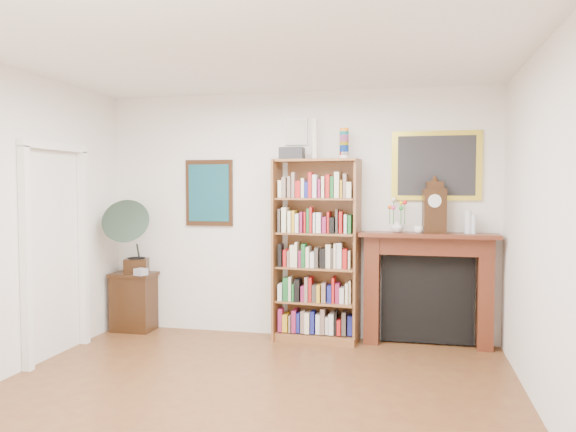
% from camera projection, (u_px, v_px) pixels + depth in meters
% --- Properties ---
extents(room, '(4.51, 5.01, 2.81)m').
position_uv_depth(room, '(226.00, 232.00, 4.01)').
color(room, '#5C301B').
rests_on(room, ground).
extents(door_casing, '(0.08, 1.02, 2.17)m').
position_uv_depth(door_casing, '(57.00, 233.00, 5.66)').
color(door_casing, white).
rests_on(door_casing, left_wall).
extents(teal_poster, '(0.58, 0.04, 0.78)m').
position_uv_depth(teal_poster, '(209.00, 193.00, 6.64)').
color(teal_poster, black).
rests_on(teal_poster, back_wall).
extents(small_picture, '(0.26, 0.04, 0.30)m').
position_uv_depth(small_picture, '(296.00, 132.00, 6.37)').
color(small_picture, white).
rests_on(small_picture, back_wall).
extents(gilt_painting, '(0.95, 0.04, 0.75)m').
position_uv_depth(gilt_painting, '(436.00, 166.00, 6.06)').
color(gilt_painting, gold).
rests_on(gilt_painting, back_wall).
extents(bookshelf, '(0.96, 0.42, 2.33)m').
position_uv_depth(bookshelf, '(316.00, 240.00, 6.22)').
color(bookshelf, brown).
rests_on(bookshelf, floor).
extents(side_cabinet, '(0.51, 0.37, 0.69)m').
position_uv_depth(side_cabinet, '(134.00, 302.00, 6.72)').
color(side_cabinet, black).
rests_on(side_cabinet, floor).
extents(fireplace, '(1.46, 0.38, 1.23)m').
position_uv_depth(fireplace, '(428.00, 279.00, 6.06)').
color(fireplace, '#4B2111').
rests_on(fireplace, floor).
extents(gramophone, '(0.70, 0.79, 0.88)m').
position_uv_depth(gramophone, '(130.00, 232.00, 6.58)').
color(gramophone, black).
rests_on(gramophone, side_cabinet).
extents(cd_stack, '(0.15, 0.15, 0.08)m').
position_uv_depth(cd_stack, '(141.00, 272.00, 6.51)').
color(cd_stack, silver).
rests_on(cd_stack, side_cabinet).
extents(mantel_clock, '(0.26, 0.17, 0.55)m').
position_uv_depth(mantel_clock, '(434.00, 208.00, 5.96)').
color(mantel_clock, black).
rests_on(mantel_clock, fireplace).
extents(flower_vase, '(0.15, 0.15, 0.14)m').
position_uv_depth(flower_vase, '(397.00, 226.00, 6.06)').
color(flower_vase, silver).
rests_on(flower_vase, fireplace).
extents(teacup, '(0.12, 0.12, 0.07)m').
position_uv_depth(teacup, '(418.00, 230.00, 5.95)').
color(teacup, white).
rests_on(teacup, fireplace).
extents(bottle_left, '(0.07, 0.07, 0.24)m').
position_uv_depth(bottle_left, '(468.00, 222.00, 5.89)').
color(bottle_left, silver).
rests_on(bottle_left, fireplace).
extents(bottle_right, '(0.06, 0.06, 0.20)m').
position_uv_depth(bottle_right, '(473.00, 224.00, 5.89)').
color(bottle_right, silver).
rests_on(bottle_right, fireplace).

